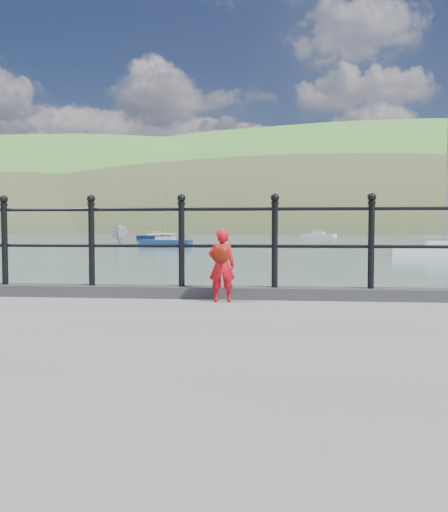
# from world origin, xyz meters

# --- Properties ---
(ground) EXTENTS (600.00, 600.00, 0.00)m
(ground) POSITION_xyz_m (0.00, 0.00, 0.00)
(ground) COLOR #2D4251
(ground) RESTS_ON ground
(kerb) EXTENTS (60.00, 0.30, 0.15)m
(kerb) POSITION_xyz_m (0.00, -0.15, 1.07)
(kerb) COLOR #28282B
(kerb) RESTS_ON quay
(railing) EXTENTS (18.11, 0.11, 1.20)m
(railing) POSITION_xyz_m (0.00, -0.15, 1.82)
(railing) COLOR black
(railing) RESTS_ON kerb
(far_shore) EXTENTS (830.00, 200.00, 156.00)m
(far_shore) POSITION_xyz_m (38.34, 239.41, -22.57)
(far_shore) COLOR #333A21
(far_shore) RESTS_ON ground
(child) EXTENTS (0.35, 0.31, 0.89)m
(child) POSITION_xyz_m (-0.04, -0.49, 1.46)
(child) COLOR red
(child) RESTS_ON quay
(launch_white) EXTENTS (3.59, 6.18, 2.25)m
(launch_white) POSITION_xyz_m (-19.47, 59.76, 1.12)
(launch_white) COLOR beige
(launch_white) RESTS_ON ground
(sailboat_port) EXTENTS (5.39, 2.35, 7.68)m
(sailboat_port) POSITION_xyz_m (-10.64, 46.24, 0.34)
(sailboat_port) COLOR navy
(sailboat_port) RESTS_ON ground
(sailboat_left) EXTENTS (5.13, 1.71, 7.37)m
(sailboat_left) POSITION_xyz_m (-19.00, 76.36, 0.34)
(sailboat_left) COLOR black
(sailboat_left) RESTS_ON ground
(sailboat_deep) EXTENTS (7.02, 4.78, 9.98)m
(sailboat_deep) POSITION_xyz_m (8.16, 98.74, 0.34)
(sailboat_deep) COLOR silver
(sailboat_deep) RESTS_ON ground
(sailboat_near) EXTENTS (7.32, 2.55, 9.74)m
(sailboat_near) POSITION_xyz_m (11.88, 30.85, 0.34)
(sailboat_near) COLOR white
(sailboat_near) RESTS_ON ground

